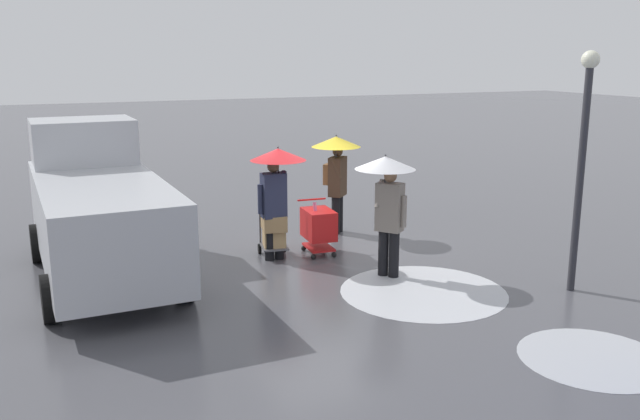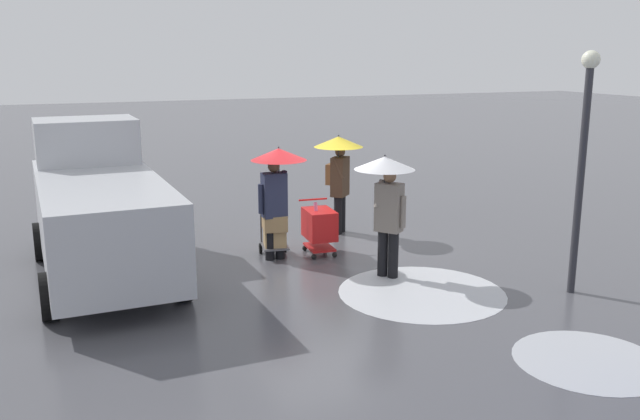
{
  "view_description": "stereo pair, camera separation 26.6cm",
  "coord_description": "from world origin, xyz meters",
  "px_view_note": "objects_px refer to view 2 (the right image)",
  "views": [
    {
      "loc": [
        5.04,
        11.4,
        3.82
      ],
      "look_at": [
        0.31,
        0.46,
        1.05
      ],
      "focal_mm": 38.07,
      "sensor_mm": 36.0,
      "label": 1
    },
    {
      "loc": [
        4.8,
        11.5,
        3.82
      ],
      "look_at": [
        0.31,
        0.46,
        1.05
      ],
      "focal_mm": 38.07,
      "sensor_mm": 36.0,
      "label": 2
    }
  ],
  "objects_px": {
    "hand_dolly_boxes": "(275,230)",
    "pedestrian_white_side": "(387,188)",
    "cargo_van_parked_right": "(100,209)",
    "pedestrian_black_side": "(277,177)",
    "shopping_cart_vendor": "(319,226)",
    "pedestrian_pink_side": "(339,162)",
    "street_lamp": "(583,148)"
  },
  "relations": [
    {
      "from": "cargo_van_parked_right",
      "to": "hand_dolly_boxes",
      "type": "bearing_deg",
      "value": 177.2
    },
    {
      "from": "hand_dolly_boxes",
      "to": "pedestrian_pink_side",
      "type": "distance_m",
      "value": 2.39
    },
    {
      "from": "cargo_van_parked_right",
      "to": "pedestrian_pink_side",
      "type": "distance_m",
      "value": 5.07
    },
    {
      "from": "cargo_van_parked_right",
      "to": "street_lamp",
      "type": "relative_size",
      "value": 1.4
    },
    {
      "from": "pedestrian_black_side",
      "to": "street_lamp",
      "type": "relative_size",
      "value": 0.56
    },
    {
      "from": "shopping_cart_vendor",
      "to": "street_lamp",
      "type": "bearing_deg",
      "value": 130.27
    },
    {
      "from": "hand_dolly_boxes",
      "to": "pedestrian_white_side",
      "type": "bearing_deg",
      "value": 128.23
    },
    {
      "from": "hand_dolly_boxes",
      "to": "street_lamp",
      "type": "height_order",
      "value": "street_lamp"
    },
    {
      "from": "shopping_cart_vendor",
      "to": "pedestrian_pink_side",
      "type": "distance_m",
      "value": 1.9
    },
    {
      "from": "hand_dolly_boxes",
      "to": "street_lamp",
      "type": "distance_m",
      "value": 5.66
    },
    {
      "from": "shopping_cart_vendor",
      "to": "pedestrian_pink_side",
      "type": "xyz_separation_m",
      "value": [
        -0.97,
        -1.29,
        1.0
      ]
    },
    {
      "from": "shopping_cart_vendor",
      "to": "pedestrian_white_side",
      "type": "bearing_deg",
      "value": 108.88
    },
    {
      "from": "pedestrian_black_side",
      "to": "pedestrian_white_side",
      "type": "xyz_separation_m",
      "value": [
        -1.42,
        1.68,
        -0.01
      ]
    },
    {
      "from": "shopping_cart_vendor",
      "to": "street_lamp",
      "type": "xyz_separation_m",
      "value": [
        -3.0,
        3.55,
        1.8
      ]
    },
    {
      "from": "cargo_van_parked_right",
      "to": "pedestrian_white_side",
      "type": "relative_size",
      "value": 2.51
    },
    {
      "from": "shopping_cart_vendor",
      "to": "hand_dolly_boxes",
      "type": "relative_size",
      "value": 0.79
    },
    {
      "from": "hand_dolly_boxes",
      "to": "street_lamp",
      "type": "bearing_deg",
      "value": 136.27
    },
    {
      "from": "shopping_cart_vendor",
      "to": "pedestrian_black_side",
      "type": "relative_size",
      "value": 0.49
    },
    {
      "from": "shopping_cart_vendor",
      "to": "pedestrian_pink_side",
      "type": "relative_size",
      "value": 0.49
    },
    {
      "from": "pedestrian_pink_side",
      "to": "pedestrian_white_side",
      "type": "relative_size",
      "value": 1.0
    },
    {
      "from": "shopping_cart_vendor",
      "to": "street_lamp",
      "type": "relative_size",
      "value": 0.27
    },
    {
      "from": "cargo_van_parked_right",
      "to": "pedestrian_black_side",
      "type": "height_order",
      "value": "cargo_van_parked_right"
    },
    {
      "from": "cargo_van_parked_right",
      "to": "shopping_cart_vendor",
      "type": "relative_size",
      "value": 5.17
    },
    {
      "from": "pedestrian_white_side",
      "to": "cargo_van_parked_right",
      "type": "bearing_deg",
      "value": -23.36
    },
    {
      "from": "shopping_cart_vendor",
      "to": "pedestrian_white_side",
      "type": "relative_size",
      "value": 0.49
    },
    {
      "from": "shopping_cart_vendor",
      "to": "street_lamp",
      "type": "height_order",
      "value": "street_lamp"
    },
    {
      "from": "pedestrian_black_side",
      "to": "pedestrian_white_side",
      "type": "distance_m",
      "value": 2.19
    },
    {
      "from": "cargo_van_parked_right",
      "to": "pedestrian_black_side",
      "type": "xyz_separation_m",
      "value": [
        -3.14,
        0.29,
        0.41
      ]
    },
    {
      "from": "shopping_cart_vendor",
      "to": "street_lamp",
      "type": "distance_m",
      "value": 4.99
    },
    {
      "from": "pedestrian_pink_side",
      "to": "pedestrian_black_side",
      "type": "relative_size",
      "value": 1.0
    },
    {
      "from": "hand_dolly_boxes",
      "to": "cargo_van_parked_right",
      "type": "bearing_deg",
      "value": -2.8
    },
    {
      "from": "pedestrian_black_side",
      "to": "cargo_van_parked_right",
      "type": "bearing_deg",
      "value": -5.3
    }
  ]
}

